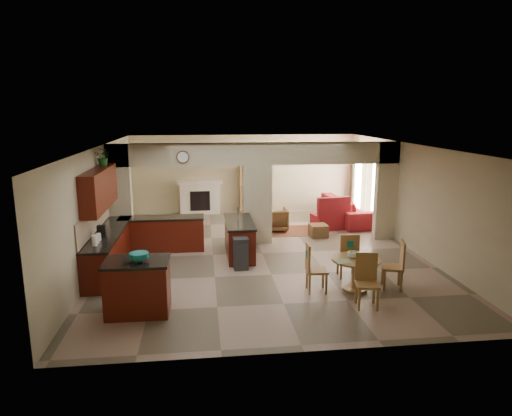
{
  "coord_description": "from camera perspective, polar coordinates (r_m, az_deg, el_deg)",
  "views": [
    {
      "loc": [
        -1.5,
        -11.3,
        3.67
      ],
      "look_at": [
        -0.12,
        0.3,
        1.15
      ],
      "focal_mm": 32.0,
      "sensor_mm": 36.0,
      "label": 1
    }
  ],
  "objects": [
    {
      "name": "drape_b_right",
      "position": [
        16.98,
        11.97,
        3.55
      ],
      "size": [
        0.1,
        0.28,
        2.3
      ],
      "primitive_type": "cube",
      "color": "#3A1B17",
      "rests_on": "wall_right"
    },
    {
      "name": "chair_east",
      "position": [
        9.97,
        17.2,
        -6.58
      ],
      "size": [
        0.52,
        0.52,
        1.02
      ],
      "rotation": [
        0.0,
        0.0,
        4.44
      ],
      "color": "olive",
      "rests_on": "floor"
    },
    {
      "name": "drape_a_left",
      "position": [
        14.3,
        15.66,
        1.78
      ],
      "size": [
        0.1,
        0.28,
        2.3
      ],
      "primitive_type": "cube",
      "color": "#3A1B17",
      "rests_on": "wall_right"
    },
    {
      "name": "wall_front",
      "position": [
        6.86,
        6.31,
        -7.21
      ],
      "size": [
        8.0,
        0.0,
        8.0
      ],
      "primitive_type": "plane",
      "rotation": [
        -1.57,
        0.0,
        0.0
      ],
      "color": "#BCB18A",
      "rests_on": "floor"
    },
    {
      "name": "upper_cabinets",
      "position": [
        10.89,
        -18.99,
        2.27
      ],
      "size": [
        0.35,
        2.4,
        0.9
      ],
      "primitive_type": "cube",
      "color": "#441307",
      "rests_on": "wall_left"
    },
    {
      "name": "ceiling_fan",
      "position": [
        14.65,
        5.11,
        7.79
      ],
      "size": [
        1.0,
        1.0,
        0.1
      ],
      "primitive_type": "cylinder",
      "color": "white",
      "rests_on": "ceiling"
    },
    {
      "name": "floor",
      "position": [
        11.97,
        0.76,
        -5.67
      ],
      "size": [
        10.0,
        10.0,
        0.0
      ],
      "primitive_type": "plane",
      "color": "gray",
      "rests_on": "ground"
    },
    {
      "name": "plant",
      "position": [
        11.45,
        -18.54,
        6.08
      ],
      "size": [
        0.44,
        0.41,
        0.42
      ],
      "primitive_type": "imported",
      "rotation": [
        0.0,
        0.0,
        -0.26
      ],
      "color": "#124715",
      "rests_on": "upper_cabinets"
    },
    {
      "name": "fruit_bowl",
      "position": [
        9.63,
        12.13,
        -5.72
      ],
      "size": [
        0.27,
        0.27,
        0.14
      ],
      "primitive_type": "cylinder",
      "color": "#7AAB24",
      "rests_on": "dining_table"
    },
    {
      "name": "window_b",
      "position": [
        16.43,
        12.77,
        3.24
      ],
      "size": [
        0.02,
        0.9,
        1.9
      ],
      "primitive_type": "cube",
      "color": "white",
      "rests_on": "wall_right"
    },
    {
      "name": "teal_bowl",
      "position": [
        8.46,
        -14.41,
        -5.97
      ],
      "size": [
        0.34,
        0.34,
        0.16
      ],
      "primitive_type": "cylinder",
      "color": "#138379",
      "rests_on": "kitchen_island"
    },
    {
      "name": "trash_can",
      "position": [
        10.71,
        -1.92,
        -5.87
      ],
      "size": [
        0.35,
        0.3,
        0.7
      ],
      "primitive_type": "cube",
      "rotation": [
        0.0,
        0.0,
        0.06
      ],
      "color": "#2A2A2C",
      "rests_on": "floor"
    },
    {
      "name": "window_a",
      "position": [
        14.86,
        14.93,
        2.2
      ],
      "size": [
        0.02,
        0.9,
        1.9
      ],
      "primitive_type": "cube",
      "color": "white",
      "rests_on": "wall_right"
    },
    {
      "name": "wall_clock",
      "position": [
        12.22,
        -9.14,
        6.3
      ],
      "size": [
        0.34,
        0.03,
        0.34
      ],
      "primitive_type": "cylinder",
      "rotation": [
        1.57,
        0.0,
        0.0
      ],
      "color": "#4E361A",
      "rests_on": "partition_header"
    },
    {
      "name": "wall_right",
      "position": [
        12.77,
        18.87,
        1.28
      ],
      "size": [
        0.0,
        10.0,
        10.0
      ],
      "primitive_type": "plane",
      "rotation": [
        1.57,
        0.0,
        -1.57
      ],
      "color": "#BCB18A",
      "rests_on": "floor"
    },
    {
      "name": "wall_left",
      "position": [
        11.79,
        -18.88,
        0.42
      ],
      "size": [
        0.0,
        10.0,
        10.0
      ],
      "primitive_type": "plane",
      "rotation": [
        1.57,
        0.0,
        1.57
      ],
      "color": "#BCB18A",
      "rests_on": "floor"
    },
    {
      "name": "fireplace",
      "position": [
        16.42,
        -7.01,
        1.37
      ],
      "size": [
        1.6,
        0.35,
        1.2
      ],
      "color": "silver",
      "rests_on": "floor"
    },
    {
      "name": "peninsula",
      "position": [
        11.67,
        -2.09,
        -3.8
      ],
      "size": [
        0.7,
        1.85,
        0.91
      ],
      "color": "#441307",
      "rests_on": "floor"
    },
    {
      "name": "kitchen_island",
      "position": [
        8.72,
        -14.55,
        -9.49
      ],
      "size": [
        1.18,
        0.85,
        1.01
      ],
      "rotation": [
        0.0,
        0.0,
        -0.01
      ],
      "color": "#441307",
      "rests_on": "floor"
    },
    {
      "name": "armchair",
      "position": [
        14.1,
        2.36,
        -1.45
      ],
      "size": [
        0.75,
        0.77,
        0.7
      ],
      "primitive_type": "imported",
      "rotation": [
        0.0,
        0.0,
        3.14
      ],
      "color": "maroon",
      "rests_on": "floor"
    },
    {
      "name": "shelving_unit",
      "position": [
        16.46,
        -0.23,
        2.49
      ],
      "size": [
        1.0,
        0.32,
        1.8
      ],
      "primitive_type": "cube",
      "color": "olive",
      "rests_on": "floor"
    },
    {
      "name": "partition_right_pier",
      "position": [
        13.54,
        15.92,
        2.07
      ],
      "size": [
        0.6,
        0.25,
        2.8
      ],
      "primitive_type": "cube",
      "color": "#BCB18A",
      "rests_on": "floor"
    },
    {
      "name": "drape_b_left",
      "position": [
        15.86,
        13.35,
        2.9
      ],
      "size": [
        0.1,
        0.28,
        2.3
      ],
      "primitive_type": "cube",
      "color": "#3A1B17",
      "rests_on": "wall_right"
    },
    {
      "name": "chair_west",
      "position": [
        9.44,
        7.11,
        -7.19
      ],
      "size": [
        0.45,
        0.45,
        1.02
      ],
      "rotation": [
        0.0,
        0.0,
        1.5
      ],
      "color": "olive",
      "rests_on": "floor"
    },
    {
      "name": "partition_center_pier",
      "position": [
        12.65,
        0.18,
        0.47
      ],
      "size": [
        0.8,
        0.25,
        2.2
      ],
      "primitive_type": "cube",
      "color": "#BCB18A",
      "rests_on": "floor"
    },
    {
      "name": "wall_back",
      "position": [
        16.52,
        -1.51,
        4.28
      ],
      "size": [
        8.0,
        0.0,
        8.0
      ],
      "primitive_type": "plane",
      "rotation": [
        1.57,
        0.0,
        0.0
      ],
      "color": "#BCB18A",
      "rests_on": "floor"
    },
    {
      "name": "partition_left_pier",
      "position": [
        12.7,
        -16.64,
        1.37
      ],
      "size": [
        0.6,
        0.25,
        2.8
      ],
      "primitive_type": "cube",
      "color": "#BCB18A",
      "rests_on": "floor"
    },
    {
      "name": "kitchen_counter",
      "position": [
        11.64,
        -15.24,
        -4.24
      ],
      "size": [
        2.52,
        3.29,
        1.48
      ],
      "color": "#441307",
      "rests_on": "floor"
    },
    {
      "name": "rug",
      "position": [
        14.15,
        4.47,
        -2.86
      ],
      "size": [
        1.6,
        1.3,
        0.01
      ],
      "primitive_type": "cube",
      "color": "brown",
      "rests_on": "floor"
    },
    {
      "name": "ottoman",
      "position": [
        13.59,
        7.8,
        -2.81
      ],
      "size": [
        0.51,
        0.51,
        0.36
      ],
      "primitive_type": "cube",
      "rotation": [
        0.0,
        0.0,
        0.04
      ],
      "color": "maroon",
      "rests_on": "floor"
    },
    {
      "name": "partition_header",
      "position": [
        12.44,
        0.18,
        6.79
      ],
      "size": [
        8.0,
        0.25,
        0.6
      ],
      "primitive_type": "cube",
      "color": "#BCB18A",
      "rests_on": "partition_center_pier"
    },
    {
      "name": "glazed_door",
      "position": [
        15.67,
        13.77,
        2.21
      ],
      "size": [
        0.02,
        0.7,
        2.1
      ],
      "primitive_type": "cube",
      "color": "white",
      "rests_on": "wall_right"
    },
    {
      "name": "drape_a_right",
      "position": [
        15.4,
        13.98,
        2.59
      ],
      "size": [
        0.1,
        0.28,
        2.3
      ],
      "primitive_type": "cube",
      "color": "#3A1B17",
      "rests_on": "wall_right"
    },
    {
      "name": "ceiling",
      "position": [
        11.43,
        0.8,
        7.82
      ],
      "size": [
        10.0,
        10.0,
        0.0
      ],
      "primitive_type": "plane",
      "rotation": [
        3.14,
        0.0,
        0.0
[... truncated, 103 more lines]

